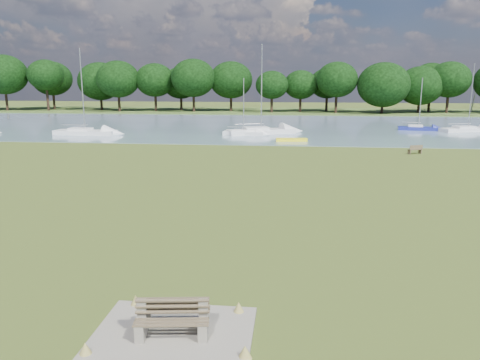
# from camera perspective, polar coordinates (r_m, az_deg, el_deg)

# --- Properties ---
(ground) EXTENTS (220.00, 220.00, 0.00)m
(ground) POSITION_cam_1_polar(r_m,az_deg,el_deg) (26.07, -0.54, -2.59)
(ground) COLOR brown
(river) EXTENTS (220.00, 40.00, 0.10)m
(river) POSITION_cam_1_polar(r_m,az_deg,el_deg) (67.41, 3.70, 6.57)
(river) COLOR slate
(river) RESTS_ON ground
(far_bank) EXTENTS (220.00, 20.00, 0.40)m
(far_bank) POSITION_cam_1_polar(r_m,az_deg,el_deg) (97.29, 4.52, 8.32)
(far_bank) COLOR #4C6626
(far_bank) RESTS_ON ground
(concrete_pad) EXTENTS (4.20, 3.20, 0.10)m
(concrete_pad) POSITION_cam_1_polar(r_m,az_deg,el_deg) (13.21, -8.10, -18.07)
(concrete_pad) COLOR gray
(concrete_pad) RESTS_ON ground
(bench_pair) EXTENTS (2.06, 1.38, 1.04)m
(bench_pair) POSITION_cam_1_polar(r_m,az_deg,el_deg) (12.98, -8.17, -16.27)
(bench_pair) COLOR gray
(bench_pair) RESTS_ON concrete_pad
(riverbank_bench) EXTENTS (1.39, 0.90, 0.83)m
(riverbank_bench) POSITION_cam_1_polar(r_m,az_deg,el_deg) (45.07, 20.59, 3.50)
(riverbank_bench) COLOR brown
(riverbank_bench) RESTS_ON ground
(kayak) EXTENTS (3.41, 1.06, 0.34)m
(kayak) POSITION_cam_1_polar(r_m,az_deg,el_deg) (50.83, 6.31, 4.90)
(kayak) COLOR yellow
(kayak) RESTS_ON river
(tree_line) EXTENTS (124.37, 8.84, 10.70)m
(tree_line) POSITION_cam_1_polar(r_m,az_deg,el_deg) (93.84, -1.37, 12.10)
(tree_line) COLOR black
(tree_line) RESTS_ON far_bank
(sailboat_0) EXTENTS (4.99, 1.85, 6.67)m
(sailboat_0) POSITION_cam_1_polar(r_m,az_deg,el_deg) (56.16, 0.38, 5.91)
(sailboat_0) COLOR silver
(sailboat_0) RESTS_ON river
(sailboat_1) EXTENTS (5.26, 2.21, 6.71)m
(sailboat_1) POSITION_cam_1_polar(r_m,az_deg,el_deg) (65.68, 20.89, 6.06)
(sailboat_1) COLOR navy
(sailboat_1) RESTS_ON river
(sailboat_2) EXTENTS (8.50, 5.44, 10.59)m
(sailboat_2) POSITION_cam_1_polar(r_m,az_deg,el_deg) (57.28, 2.50, 6.15)
(sailboat_2) COLOR silver
(sailboat_2) RESTS_ON river
(sailboat_3) EXTENTS (7.50, 2.39, 10.10)m
(sailboat_3) POSITION_cam_1_polar(r_m,az_deg,el_deg) (59.60, -18.43, 5.74)
(sailboat_3) COLOR silver
(sailboat_3) RESTS_ON river
(sailboat_4) EXTENTS (7.41, 4.22, 8.48)m
(sailboat_4) POSITION_cam_1_polar(r_m,az_deg,el_deg) (66.55, 25.98, 5.70)
(sailboat_4) COLOR silver
(sailboat_4) RESTS_ON river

